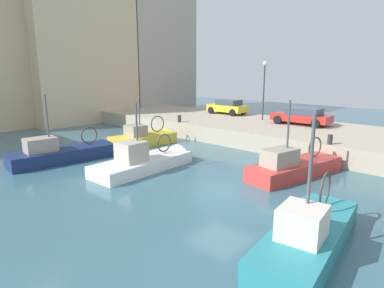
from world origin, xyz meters
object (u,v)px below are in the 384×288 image
Objects in this scene: fishing_boat_yellow at (148,143)px; fishing_boat_teal at (311,241)px; parked_car_red at (302,116)px; quay_streetlamp at (264,81)px; fishing_boat_white at (149,166)px; parked_car_yellow at (228,107)px; mooring_bollard_north at (179,119)px; mooring_bollard_mid at (330,139)px; fishing_boat_navy at (69,158)px; fishing_boat_red at (298,173)px.

fishing_boat_yellow is 0.85× the size of fishing_boat_teal.
quay_streetlamp is at bearing 87.41° from parked_car_red.
fishing_boat_teal is at bearing -100.51° from fishing_boat_white.
fishing_boat_teal is 22.08m from parked_car_yellow.
fishing_boat_yellow is 1.27× the size of parked_car_red.
mooring_bollard_north is at bearing 143.00° from quay_streetlamp.
mooring_bollard_mid is at bearing -90.00° from mooring_bollard_north.
parked_car_yellow reaches higher than parked_car_red.
fishing_boat_teal is at bearing -153.93° from parked_car_red.
parked_car_yellow reaches higher than mooring_bollard_north.
fishing_boat_teal reaches higher than fishing_boat_white.
fishing_boat_teal is 1.37× the size of quay_streetlamp.
quay_streetlamp reaches higher than mooring_bollard_north.
fishing_boat_yellow is 10.93m from quay_streetlamp.
quay_streetlamp is (5.65, 7.74, 2.98)m from mooring_bollard_mid.
fishing_boat_white is at bearing -65.45° from fishing_boat_navy.
fishing_boat_yellow is 15.84m from fishing_boat_teal.
quay_streetlamp is (13.06, 0.78, 4.33)m from fishing_boat_white.
fishing_boat_teal reaches higher than fishing_boat_red.
quay_streetlamp reaches higher than fishing_boat_navy.
mooring_bollard_mid is 0.11× the size of quay_streetlamp.
mooring_bollard_north is (3.54, 0.24, 1.37)m from fishing_boat_yellow.
fishing_boat_yellow is at bearing 68.82° from fishing_boat_teal.
fishing_boat_navy is at bearing -178.68° from mooring_bollard_north.
mooring_bollard_mid is at bearing -126.12° from quay_streetlamp.
fishing_boat_navy reaches higher than parked_car_red.
fishing_boat_navy is 1.57× the size of parked_car_red.
mooring_bollard_north is (-5.49, 7.78, -0.40)m from parked_car_red.
fishing_boat_navy is at bearing 114.55° from fishing_boat_white.
fishing_boat_white is 1.38× the size of quay_streetlamp.
fishing_boat_white is 13.31m from parked_car_red.
quay_streetlamp reaches higher than fishing_boat_yellow.
mooring_bollard_mid is 10.04m from quay_streetlamp.
fishing_boat_teal is 9.83m from mooring_bollard_mid.
fishing_boat_navy is at bearing -178.58° from parked_car_yellow.
fishing_boat_red is 1.50× the size of parked_car_red.
fishing_boat_red is 12.05m from mooring_bollard_north.
fishing_boat_red is at bearing -139.62° from quay_streetlamp.
parked_car_yellow reaches higher than mooring_bollard_mid.
parked_car_red is at bearing 24.24° from fishing_boat_red.
fishing_boat_teal is 1.71× the size of parked_car_yellow.
fishing_boat_teal is (-5.72, -14.77, 0.01)m from fishing_boat_yellow.
fishing_boat_teal is at bearing -136.37° from parked_car_yellow.
fishing_boat_yellow is 11.90m from parked_car_red.
mooring_bollard_mid is at bearing -50.79° from fishing_boat_navy.
quay_streetlamp reaches higher than parked_car_red.
parked_car_yellow is (9.64, 11.78, 1.78)m from fishing_boat_red.
fishing_boat_yellow reaches higher than parked_car_yellow.
parked_car_yellow is 13.89m from mooring_bollard_mid.
mooring_bollard_mid is at bearing -7.73° from fishing_boat_red.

